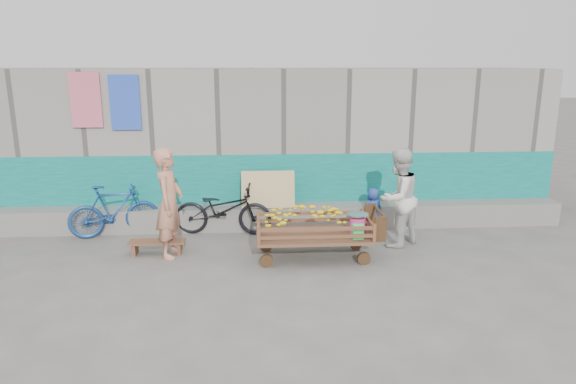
{
  "coord_description": "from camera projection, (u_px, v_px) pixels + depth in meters",
  "views": [
    {
      "loc": [
        0.06,
        -7.13,
        3.09
      ],
      "look_at": [
        0.61,
        1.2,
        1.0
      ],
      "focal_mm": 32.0,
      "sensor_mm": 36.0,
      "label": 1
    }
  ],
  "objects": [
    {
      "name": "banana_cart",
      "position": [
        311.0,
        224.0,
        8.26
      ],
      "size": [
        2.02,
        0.92,
        0.86
      ],
      "color": "brown",
      "rests_on": "ground"
    },
    {
      "name": "bicycle_blue",
      "position": [
        114.0,
        211.0,
        9.35
      ],
      "size": [
        1.68,
        0.86,
        0.97
      ],
      "primitive_type": "imported",
      "rotation": [
        0.0,
        0.0,
        1.83
      ],
      "color": "navy",
      "rests_on": "ground"
    },
    {
      "name": "bicycle_dark",
      "position": [
        223.0,
        210.0,
        9.48
      ],
      "size": [
        1.85,
        0.81,
        0.94
      ],
      "primitive_type": "imported",
      "rotation": [
        0.0,
        0.0,
        1.46
      ],
      "color": "black",
      "rests_on": "ground"
    },
    {
      "name": "child",
      "position": [
        373.0,
        210.0,
        9.65
      ],
      "size": [
        0.48,
        0.39,
        0.84
      ],
      "primitive_type": "imported",
      "rotation": [
        0.0,
        0.0,
        3.48
      ],
      "color": "#254096",
      "rests_on": "ground"
    },
    {
      "name": "woman",
      "position": [
        398.0,
        198.0,
        8.81
      ],
      "size": [
        1.05,
        1.02,
        1.71
      ],
      "primitive_type": "imported",
      "rotation": [
        0.0,
        0.0,
        3.79
      ],
      "color": "silver",
      "rests_on": "ground"
    },
    {
      "name": "vendor_man",
      "position": [
        169.0,
        203.0,
        8.3
      ],
      "size": [
        0.52,
        0.71,
        1.8
      ],
      "primitive_type": "imported",
      "rotation": [
        0.0,
        0.0,
        1.42
      ],
      "color": "tan",
      "rests_on": "ground"
    },
    {
      "name": "bench",
      "position": [
        157.0,
        244.0,
        8.54
      ],
      "size": [
        0.92,
        0.28,
        0.23
      ],
      "color": "brown",
      "rests_on": "ground"
    },
    {
      "name": "building_wall",
      "position": [
        252.0,
        140.0,
        11.21
      ],
      "size": [
        12.0,
        3.5,
        3.0
      ],
      "color": "gray",
      "rests_on": "ground"
    },
    {
      "name": "ground",
      "position": [
        253.0,
        277.0,
        7.65
      ],
      "size": [
        80.0,
        80.0,
        0.0
      ],
      "primitive_type": "plane",
      "color": "#585650",
      "rests_on": "ground"
    }
  ]
}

